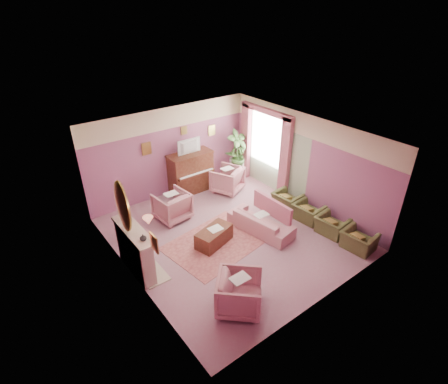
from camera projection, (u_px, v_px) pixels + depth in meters
floor at (230, 234)px, 9.44m from camera, size 5.50×6.00×0.01m
ceiling at (231, 136)px, 8.06m from camera, size 5.50×6.00×0.01m
wall_back at (171, 152)px, 10.83m from camera, size 5.50×0.02×2.80m
wall_front at (327, 249)px, 6.67m from camera, size 5.50×0.02×2.80m
wall_left at (127, 228)px, 7.30m from camera, size 0.02×6.00×2.80m
wall_right at (304, 162)px, 10.20m from camera, size 0.02×6.00×2.80m
picture_rail_band at (168, 118)px, 10.30m from camera, size 5.50×0.01×0.65m
stripe_panel at (272, 157)px, 11.26m from camera, size 0.01×3.00×2.15m
fireplace_surround at (135, 252)px, 7.94m from camera, size 0.30×1.40×1.10m
fireplace_inset at (140, 255)px, 8.07m from camera, size 0.18×0.72×0.68m
fire_ember at (142, 260)px, 8.18m from camera, size 0.06×0.54×0.10m
mantel_shelf at (133, 231)px, 7.68m from camera, size 0.40×1.55×0.07m
hearth at (146, 266)px, 8.31m from camera, size 0.55×1.50×0.02m
mirror_frame at (123, 207)px, 7.27m from camera, size 0.04×0.72×1.20m
mirror_glass at (124, 206)px, 7.28m from camera, size 0.01×0.60×1.06m
sconce_shade at (148, 221)px, 6.50m from camera, size 0.20×0.20×0.16m
piano at (191, 173)px, 11.24m from camera, size 1.40×0.60×1.30m
piano_keyshelf at (197, 175)px, 10.97m from camera, size 1.30×0.12×0.06m
piano_keys at (197, 174)px, 10.95m from camera, size 1.20×0.08×0.02m
piano_top at (190, 154)px, 10.92m from camera, size 1.45×0.65×0.04m
television at (190, 146)px, 10.74m from camera, size 0.80×0.12×0.48m
print_back_left at (147, 149)px, 10.22m from camera, size 0.30×0.03×0.38m
print_back_right at (212, 130)px, 11.43m from camera, size 0.26×0.03×0.34m
print_back_mid at (184, 130)px, 10.77m from camera, size 0.22×0.03×0.26m
print_left_wall at (154, 243)px, 6.34m from camera, size 0.03×0.28×0.36m
window_blind at (267, 137)px, 11.10m from camera, size 0.03×1.40×1.80m
curtain_left at (285, 159)px, 10.62m from camera, size 0.16×0.34×2.60m
curtain_right at (246, 141)px, 11.89m from camera, size 0.16×0.34×2.60m
pelmet at (267, 111)px, 10.64m from camera, size 0.16×2.20×0.16m
mantel_plant at (122, 213)px, 7.98m from camera, size 0.16×0.16×0.28m
mantel_vase at (143, 238)px, 7.28m from camera, size 0.16×0.16×0.16m
area_rug at (217, 242)px, 9.12m from camera, size 2.73×2.14×0.01m
coffee_table at (214, 237)px, 8.98m from camera, size 1.10×0.75×0.45m
table_paper at (215, 229)px, 8.89m from camera, size 0.35×0.28×0.01m
sofa at (261, 219)px, 9.41m from camera, size 0.62×1.85×0.75m
sofa_throw at (272, 207)px, 9.51m from camera, size 0.09×1.40×0.51m
floral_armchair_left at (172, 205)px, 9.91m from camera, size 0.88×0.88×0.91m
floral_armchair_right at (227, 178)px, 11.32m from camera, size 0.88×0.88×0.91m
floral_armchair_front at (239, 292)px, 7.00m from camera, size 0.88×0.88×0.91m
olive_chair_a at (359, 238)px, 8.73m from camera, size 0.56×0.79×0.69m
olive_chair_b at (332, 223)px, 9.30m from camera, size 0.56×0.79×0.69m
olive_chair_c at (308, 210)px, 9.87m from camera, size 0.56×0.79×0.69m
olive_chair_d at (287, 198)px, 10.44m from camera, size 0.56×0.79×0.69m
side_table at (237, 168)px, 12.27m from camera, size 0.52×0.52×0.70m
side_plant_big at (237, 154)px, 12.01m from camera, size 0.30×0.30×0.34m
side_plant_small at (241, 155)px, 12.02m from camera, size 0.16×0.16×0.28m
palm_pot at (237, 174)px, 12.21m from camera, size 0.34×0.34×0.34m
palm_plant at (237, 151)px, 11.77m from camera, size 0.76×0.76×1.44m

